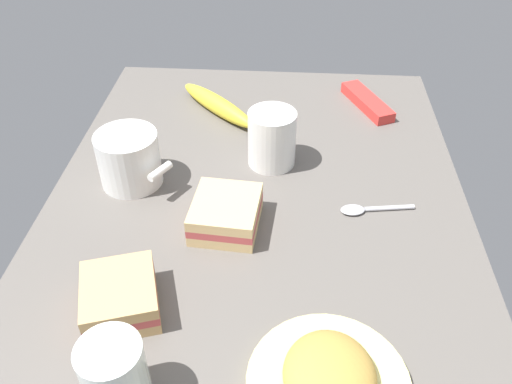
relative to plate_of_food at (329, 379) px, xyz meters
The scene contains 10 objects.
tabletop 30.43cm from the plate_of_food, 18.70° to the left, with size 90.00×64.00×2.00cm, color #5B5651.
plate_of_food is the anchor object (origin of this frame).
coffee_mug_black 41.41cm from the plate_of_food, 11.15° to the left, with size 10.03×7.78×9.39cm.
coffee_mug_milky 45.05cm from the plate_of_food, 41.37° to the left, with size 10.29×12.03×8.65cm.
sandwich_main 26.16cm from the plate_of_food, 70.48° to the left, with size 11.83×11.20×4.40cm.
sandwich_side 28.10cm from the plate_of_food, 29.21° to the left, with size 10.91×9.98×4.40cm.
glass_of_milk 21.86cm from the plate_of_food, 98.04° to the left, with size 6.56×6.56×9.07cm.
banana 58.82cm from the plate_of_food, 18.70° to the left, with size 16.92×17.05×3.38cm.
spoon 29.82cm from the plate_of_food, 12.74° to the right, with size 3.19×11.22×0.80cm.
snack_bar 60.92cm from the plate_of_food, ahead, with size 14.26×3.67×2.00cm, color red.
Camera 1 is at (-59.46, -4.19, 53.77)cm, focal length 36.90 mm.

